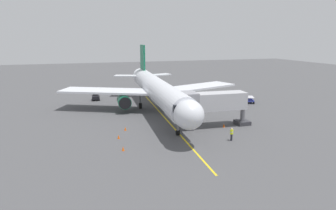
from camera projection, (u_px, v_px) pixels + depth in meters
ground_plane at (157, 108)px, 54.85m from camera, size 220.00×220.00×0.00m
apron_lead_in_line at (167, 120)px, 46.80m from camera, size 2.49×39.95×0.01m
airplane at (157, 89)px, 51.75m from camera, size 34.75×40.33×11.50m
jet_bridge at (209, 102)px, 42.41m from camera, size 11.47×3.48×5.40m
ground_crew_marshaller at (232, 134)px, 37.33m from camera, size 0.47×0.41×1.71m
tug_near_nose at (96, 97)px, 61.90m from camera, size 1.61×2.34×1.50m
baggage_cart_portside at (223, 95)px, 63.82m from camera, size 1.61×2.63×1.27m
baggage_cart_starboard_side at (250, 100)px, 59.27m from camera, size 2.31×2.93×1.27m
safety_cone_nose_left at (119, 137)px, 38.16m from camera, size 0.32×0.32×0.55m
safety_cone_nose_right at (224, 125)px, 43.08m from camera, size 0.32×0.32×0.55m
safety_cone_wing_port at (125, 129)px, 41.56m from camera, size 0.32×0.32×0.55m
safety_cone_wing_starboard at (123, 149)px, 34.07m from camera, size 0.32×0.32×0.55m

